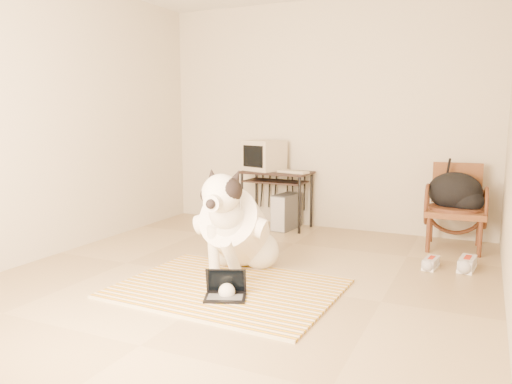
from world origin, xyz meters
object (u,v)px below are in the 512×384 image
Objects in this scene: pc_tower at (286,212)px; dog at (236,230)px; crt_monitor at (264,155)px; backpack at (457,193)px; laptop at (226,290)px; computer_desk at (276,179)px; rattan_chair at (456,206)px.

dog is at bearing -82.52° from pc_tower.
backpack is (2.22, -0.17, -0.30)m from crt_monitor.
crt_monitor reaches higher than laptop.
dog is at bearing -78.25° from computer_desk.
dog is 1.57× the size of computer_desk.
laptop is 2.54m from computer_desk.
crt_monitor is 0.94× the size of backpack.
dog reaches higher than laptop.
crt_monitor reaches higher than rattan_chair.
pc_tower is (-0.24, 1.81, -0.18)m from dog.
crt_monitor is 1.10× the size of pc_tower.
crt_monitor reaches higher than backpack.
crt_monitor is 2.25m from backpack.
computer_desk reaches higher than pc_tower.
computer_desk is at bearing 176.68° from rattan_chair.
crt_monitor is 2.26m from rattan_chair.
laptop is 0.77× the size of pc_tower.
crt_monitor reaches higher than dog.
rattan_chair is (1.45, 2.30, 0.36)m from laptop.
dog is 1.89m from computer_desk.
laptop is 0.70× the size of crt_monitor.
backpack is at bearing 45.72° from dog.
laptop is 0.43× the size of computer_desk.
computer_desk is 2.05m from backpack.
dog reaches higher than computer_desk.
laptop is at bearing -79.42° from pc_tower.
backpack is at bearing -68.76° from rattan_chair.
computer_desk is at bearing 103.73° from laptop.
laptop is at bearing -70.20° from dog.
laptop is 2.43m from pc_tower.
backpack is (1.90, -0.10, 0.37)m from pc_tower.
computer_desk is at bearing 176.19° from backpack.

